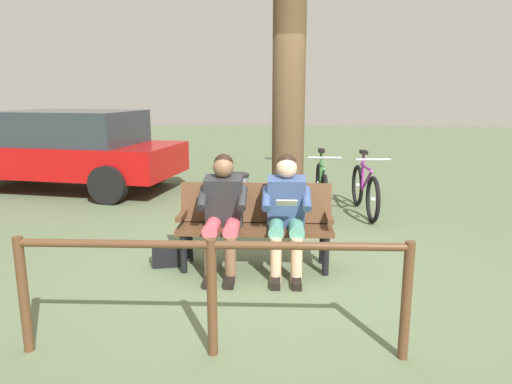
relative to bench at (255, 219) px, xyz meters
The scene contains 12 objects.
ground_plane 0.53m from the bench, behind, with size 40.00×40.00×0.00m, color #566647.
bench is the anchor object (origin of this frame).
person_reading 0.39m from the bench, 152.28° to the left, with size 0.49×0.77×1.20m.
person_companion 0.39m from the bench, 26.63° to the left, with size 0.49×0.77×1.20m.
handbag 1.01m from the bench, ahead, with size 0.30×0.14×0.24m, color black.
tree_trunk 1.80m from the bench, 104.90° to the right, with size 0.42×0.42×3.14m, color #4C3823.
litter_bin 1.40m from the bench, 77.09° to the right, with size 0.35×0.35×0.75m.
bicycle_orange 2.73m from the bench, 124.97° to the right, with size 0.48×1.68×0.94m.
bicycle_black 2.58m from the bench, 111.13° to the right, with size 0.48×1.68×0.94m.
bicycle_red 2.32m from the bench, 99.75° to the right, with size 0.54×1.65×0.94m.
railing_fence 1.78m from the bench, 82.55° to the left, with size 2.72×0.07×0.85m.
parked_car 5.26m from the bench, 46.33° to the right, with size 4.45×2.59×1.47m.
Camera 1 is at (-0.04, 4.78, 1.82)m, focal length 33.03 mm.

